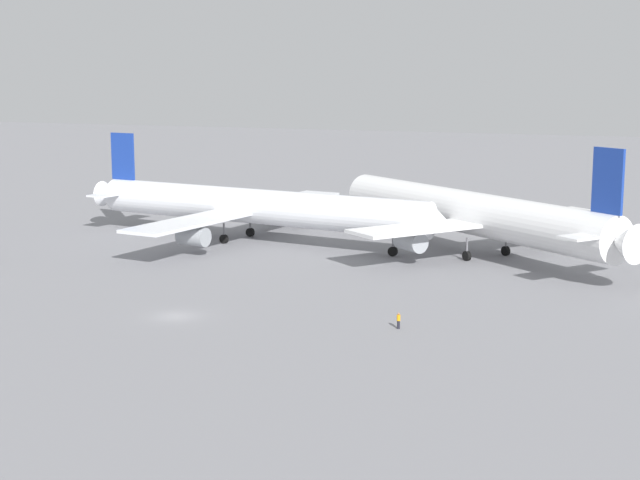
{
  "coord_description": "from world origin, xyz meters",
  "views": [
    {
      "loc": [
        48.76,
        -83.29,
        24.68
      ],
      "look_at": [
        5.48,
        25.96,
        4.0
      ],
      "focal_mm": 54.12,
      "sensor_mm": 36.0,
      "label": 1
    }
  ],
  "objects_px": {
    "airliner_at_gate_left": "(255,207)",
    "pushback_tug": "(340,215)",
    "ground_crew_marshaller_foreground": "(399,320)",
    "airliner_being_pushed": "(472,214)"
  },
  "relations": [
    {
      "from": "pushback_tug",
      "to": "ground_crew_marshaller_foreground",
      "type": "height_order",
      "value": "pushback_tug"
    },
    {
      "from": "airliner_at_gate_left",
      "to": "airliner_being_pushed",
      "type": "distance_m",
      "value": 31.64
    },
    {
      "from": "ground_crew_marshaller_foreground",
      "to": "pushback_tug",
      "type": "bearing_deg",
      "value": 115.33
    },
    {
      "from": "airliner_at_gate_left",
      "to": "pushback_tug",
      "type": "bearing_deg",
      "value": 76.95
    },
    {
      "from": "airliner_being_pushed",
      "to": "airliner_at_gate_left",
      "type": "bearing_deg",
      "value": -176.44
    },
    {
      "from": "airliner_at_gate_left",
      "to": "ground_crew_marshaller_foreground",
      "type": "bearing_deg",
      "value": -48.86
    },
    {
      "from": "airliner_at_gate_left",
      "to": "pushback_tug",
      "type": "height_order",
      "value": "airliner_at_gate_left"
    },
    {
      "from": "airliner_at_gate_left",
      "to": "pushback_tug",
      "type": "relative_size",
      "value": 7.75
    },
    {
      "from": "airliner_at_gate_left",
      "to": "airliner_being_pushed",
      "type": "relative_size",
      "value": 1.23
    },
    {
      "from": "airliner_being_pushed",
      "to": "ground_crew_marshaller_foreground",
      "type": "bearing_deg",
      "value": -87.05
    }
  ]
}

